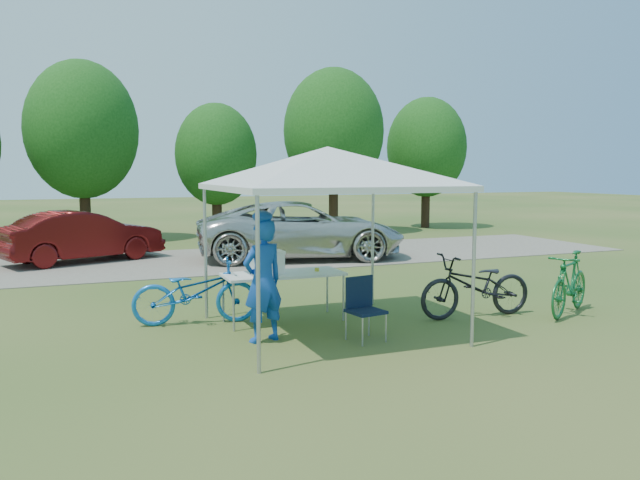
# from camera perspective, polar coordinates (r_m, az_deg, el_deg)

# --- Properties ---
(ground) EXTENTS (100.00, 100.00, 0.00)m
(ground) POSITION_cam_1_polar(r_m,az_deg,el_deg) (9.40, 0.68, -8.33)
(ground) COLOR #2D5119
(ground) RESTS_ON ground
(gravel_strip) EXTENTS (24.00, 5.00, 0.02)m
(gravel_strip) POSITION_cam_1_polar(r_m,az_deg,el_deg) (16.93, -9.79, -1.82)
(gravel_strip) COLOR gray
(gravel_strip) RESTS_ON ground
(canopy) EXTENTS (4.53, 4.53, 3.00)m
(canopy) POSITION_cam_1_polar(r_m,az_deg,el_deg) (9.10, 0.70, 8.06)
(canopy) COLOR #A5A5AA
(canopy) RESTS_ON ground
(treeline) EXTENTS (24.89, 4.28, 6.30)m
(treeline) POSITION_cam_1_polar(r_m,az_deg,el_deg) (22.70, -13.97, 9.04)
(treeline) COLOR #382314
(treeline) RESTS_ON ground
(folding_table) EXTENTS (1.89, 0.79, 0.78)m
(folding_table) POSITION_cam_1_polar(r_m,az_deg,el_deg) (9.88, -3.38, -3.26)
(folding_table) COLOR white
(folding_table) RESTS_ON ground
(folding_chair) EXTENTS (0.52, 0.54, 0.89)m
(folding_chair) POSITION_cam_1_polar(r_m,az_deg,el_deg) (8.86, 3.92, -5.76)
(folding_chair) COLOR black
(folding_chair) RESTS_ON ground
(cooler) EXTENTS (0.50, 0.34, 0.36)m
(cooler) POSITION_cam_1_polar(r_m,az_deg,el_deg) (9.77, -4.86, -2.04)
(cooler) COLOR white
(cooler) RESTS_ON folding_table
(ice_cream_cup) EXTENTS (0.07, 0.07, 0.05)m
(ice_cream_cup) POSITION_cam_1_polar(r_m,az_deg,el_deg) (10.01, -0.29, -2.72)
(ice_cream_cup) COLOR gold
(ice_cream_cup) RESTS_ON folding_table
(cyclist) EXTENTS (0.72, 0.59, 1.72)m
(cyclist) POSITION_cam_1_polar(r_m,az_deg,el_deg) (8.70, -5.24, -3.73)
(cyclist) COLOR #1546AA
(cyclist) RESTS_ON ground
(bike_blue) EXTENTS (2.01, 0.95, 1.01)m
(bike_blue) POSITION_cam_1_polar(r_m,az_deg,el_deg) (9.92, -11.31, -4.67)
(bike_blue) COLOR #1462B6
(bike_blue) RESTS_ON ground
(bike_green) EXTENTS (1.76, 1.29, 1.05)m
(bike_green) POSITION_cam_1_polar(r_m,az_deg,el_deg) (11.17, 21.86, -3.69)
(bike_green) COLOR #166630
(bike_green) RESTS_ON ground
(bike_dark) EXTENTS (2.03, 0.80, 1.05)m
(bike_dark) POSITION_cam_1_polar(r_m,az_deg,el_deg) (10.46, 14.12, -4.06)
(bike_dark) COLOR black
(bike_dark) RESTS_ON ground
(minivan) EXTENTS (5.99, 3.66, 1.55)m
(minivan) POSITION_cam_1_polar(r_m,az_deg,el_deg) (16.89, -1.74, 0.93)
(minivan) COLOR beige
(minivan) RESTS_ON gravel_strip
(sedan) EXTENTS (4.28, 2.82, 1.33)m
(sedan) POSITION_cam_1_polar(r_m,az_deg,el_deg) (17.45, -20.89, 0.34)
(sedan) COLOR #510D0D
(sedan) RESTS_ON gravel_strip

